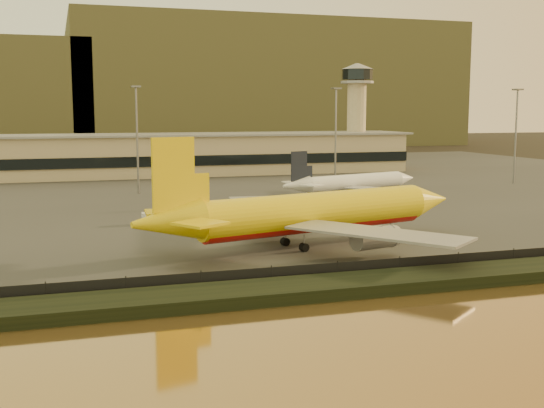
{
  "coord_description": "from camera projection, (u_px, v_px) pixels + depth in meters",
  "views": [
    {
      "loc": [
        -28.4,
        -83.94,
        19.71
      ],
      "look_at": [
        1.99,
        12.0,
        5.94
      ],
      "focal_mm": 45.0,
      "sensor_mm": 36.0,
      "label": 1
    }
  ],
  "objects": [
    {
      "name": "tarmac",
      "position": [
        170.0,
        186.0,
        180.16
      ],
      "size": [
        320.0,
        220.0,
        0.2
      ],
      "primitive_type": "cube",
      "color": "#2D2D2D",
      "rests_on": "ground"
    },
    {
      "name": "terminal_building",
      "position": [
        105.0,
        156.0,
        203.84
      ],
      "size": [
        202.0,
        25.0,
        12.6
      ],
      "color": "tan",
      "rests_on": "tarmac"
    },
    {
      "name": "perimeter_fence",
      "position": [
        321.0,
        273.0,
        77.99
      ],
      "size": [
        300.0,
        0.05,
        2.2
      ],
      "primitive_type": "cube",
      "color": "black",
      "rests_on": "tarmac"
    },
    {
      "name": "embankment",
      "position": [
        335.0,
        287.0,
        74.3
      ],
      "size": [
        320.0,
        7.0,
        1.4
      ],
      "primitive_type": "cube",
      "color": "black",
      "rests_on": "ground"
    },
    {
      "name": "ground",
      "position": [
        285.0,
        261.0,
        90.45
      ],
      "size": [
        900.0,
        900.0,
        0.0
      ],
      "primitive_type": "plane",
      "color": "black",
      "rests_on": "ground"
    },
    {
      "name": "apron_light_masts",
      "position": [
        245.0,
        128.0,
        163.65
      ],
      "size": [
        152.2,
        12.2,
        25.4
      ],
      "color": "slate",
      "rests_on": "tarmac"
    },
    {
      "name": "white_narrowbody_jet",
      "position": [
        353.0,
        183.0,
        154.28
      ],
      "size": [
        37.66,
        35.91,
        11.01
      ],
      "rotation": [
        0.0,
        0.0,
        0.29
      ],
      "color": "white",
      "rests_on": "tarmac"
    },
    {
      "name": "dhl_cargo_jet",
      "position": [
        311.0,
        213.0,
        98.24
      ],
      "size": [
        53.82,
        51.64,
        16.26
      ],
      "rotation": [
        0.0,
        0.0,
        0.25
      ],
      "color": "yellow",
      "rests_on": "tarmac"
    },
    {
      "name": "distant_hills",
      "position": [
        67.0,
        91.0,
        401.13
      ],
      "size": [
        470.0,
        160.0,
        70.0
      ],
      "color": "brown",
      "rests_on": "ground"
    },
    {
      "name": "control_tower",
      "position": [
        357.0,
        105.0,
        232.19
      ],
      "size": [
        11.2,
        11.2,
        35.5
      ],
      "color": "tan",
      "rests_on": "tarmac"
    },
    {
      "name": "gse_vehicle_white",
      "position": [
        155.0,
        218.0,
        118.49
      ],
      "size": [
        4.6,
        2.21,
        2.03
      ],
      "primitive_type": "cube",
      "rotation": [
        0.0,
        0.0,
        -0.04
      ],
      "color": "white",
      "rests_on": "tarmac"
    },
    {
      "name": "gse_vehicle_yellow",
      "position": [
        288.0,
        220.0,
        116.62
      ],
      "size": [
        4.25,
        1.95,
        1.9
      ],
      "primitive_type": "cube",
      "rotation": [
        0.0,
        0.0,
        0.01
      ],
      "color": "yellow",
      "rests_on": "tarmac"
    }
  ]
}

